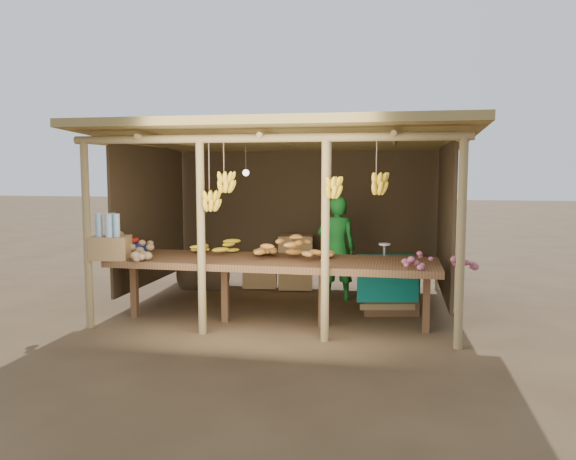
# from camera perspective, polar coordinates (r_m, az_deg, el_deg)

# --- Properties ---
(ground) EXTENTS (60.00, 60.00, 0.00)m
(ground) POSITION_cam_1_polar(r_m,az_deg,el_deg) (7.80, 0.00, -7.70)
(ground) COLOR brown
(ground) RESTS_ON ground
(stall_structure) EXTENTS (4.70, 3.50, 2.43)m
(stall_structure) POSITION_cam_1_polar(r_m,az_deg,el_deg) (7.54, 0.28, 6.51)
(stall_structure) COLOR #9C8150
(stall_structure) RESTS_ON ground
(counter) EXTENTS (3.90, 1.05, 0.80)m
(counter) POSITION_cam_1_polar(r_m,az_deg,el_deg) (6.74, -1.55, -3.47)
(counter) COLOR brown
(counter) RESTS_ON ground
(potato_heap) EXTENTS (1.06, 0.73, 0.37)m
(potato_heap) POSITION_cam_1_polar(r_m,az_deg,el_deg) (7.11, -16.92, -1.24)
(potato_heap) COLOR #906F4A
(potato_heap) RESTS_ON counter
(sweet_potato_heap) EXTENTS (0.98, 0.69, 0.35)m
(sweet_potato_heap) POSITION_cam_1_polar(r_m,az_deg,el_deg) (6.73, 0.20, -1.42)
(sweet_potato_heap) COLOR #BF7D31
(sweet_potato_heap) RESTS_ON counter
(onion_heap) EXTENTS (0.87, 0.70, 0.35)m
(onion_heap) POSITION_cam_1_polar(r_m,az_deg,el_deg) (6.28, 15.05, -2.16)
(onion_heap) COLOR #A65064
(onion_heap) RESTS_ON counter
(banana_pile) EXTENTS (0.79, 0.64, 0.35)m
(banana_pile) POSITION_cam_1_polar(r_m,az_deg,el_deg) (7.18, -6.98, -1.00)
(banana_pile) COLOR yellow
(banana_pile) RESTS_ON counter
(tomato_basin) EXTENTS (0.37, 0.37, 0.19)m
(tomato_basin) POSITION_cam_1_polar(r_m,az_deg,el_deg) (7.49, -15.62, -1.64)
(tomato_basin) COLOR navy
(tomato_basin) RESTS_ON counter
(bottle_box) EXTENTS (0.50, 0.43, 0.55)m
(bottle_box) POSITION_cam_1_polar(r_m,az_deg,el_deg) (7.01, -17.60, -1.13)
(bottle_box) COLOR olive
(bottle_box) RESTS_ON counter
(vendor) EXTENTS (0.61, 0.47, 1.50)m
(vendor) POSITION_cam_1_polar(r_m,az_deg,el_deg) (8.01, 4.95, -1.89)
(vendor) COLOR #1B7927
(vendor) RESTS_ON ground
(tarp_crate) EXTENTS (0.89, 0.81, 0.93)m
(tarp_crate) POSITION_cam_1_polar(r_m,az_deg,el_deg) (7.53, 10.13, -5.31)
(tarp_crate) COLOR brown
(tarp_crate) RESTS_ON ground
(carton_stack) EXTENTS (1.15, 0.49, 0.83)m
(carton_stack) POSITION_cam_1_polar(r_m,az_deg,el_deg) (8.82, -0.45, -3.65)
(carton_stack) COLOR olive
(carton_stack) RESTS_ON ground
(burlap_sacks) EXTENTS (0.86, 0.45, 0.61)m
(burlap_sacks) POSITION_cam_1_polar(r_m,az_deg,el_deg) (8.93, -8.64, -4.26)
(burlap_sacks) COLOR #42321E
(burlap_sacks) RESTS_ON ground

